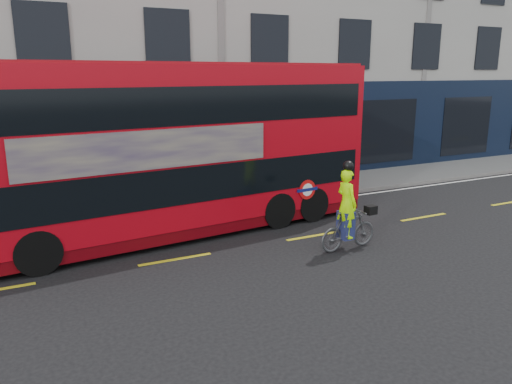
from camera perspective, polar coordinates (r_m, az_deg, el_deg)
ground at (r=12.74m, az=10.50°, el=-6.86°), size 120.00×120.00×0.00m
pavement at (r=18.08m, az=-1.92°, el=-0.31°), size 60.00×3.00×0.12m
kerb at (r=16.77m, az=0.23°, el=-1.39°), size 60.00×0.12×0.13m
road_edge_line at (r=16.53m, az=0.70°, el=-1.84°), size 58.00×0.10×0.01m
lane_dashes at (r=13.89m, az=6.78°, el=-4.97°), size 58.00×0.12×0.01m
bus at (r=13.74m, az=-9.45°, el=4.94°), size 11.70×3.71×4.64m
cyclist at (r=12.74m, az=10.47°, el=-3.19°), size 1.72×0.65×2.30m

